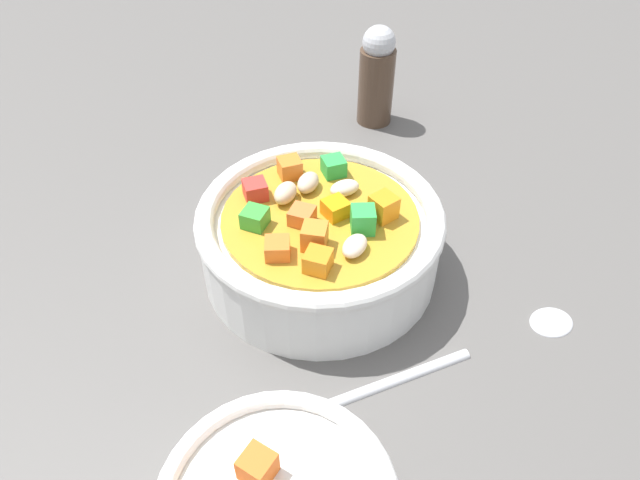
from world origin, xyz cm
name	(u,v)px	position (x,y,z in cm)	size (l,w,h in cm)	color
ground_plane	(320,277)	(0.00, 0.00, -1.00)	(140.00, 140.00, 2.00)	#565451
soup_bowl_main	(320,237)	(0.00, 0.01, 3.12)	(17.29, 17.29, 6.76)	white
spoon	(461,353)	(-1.34, -12.08, 0.37)	(18.87, 12.66, 0.74)	silver
pepper_shaker	(377,76)	(20.11, 7.61, 4.81)	(3.42, 3.42, 9.69)	#4C3828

